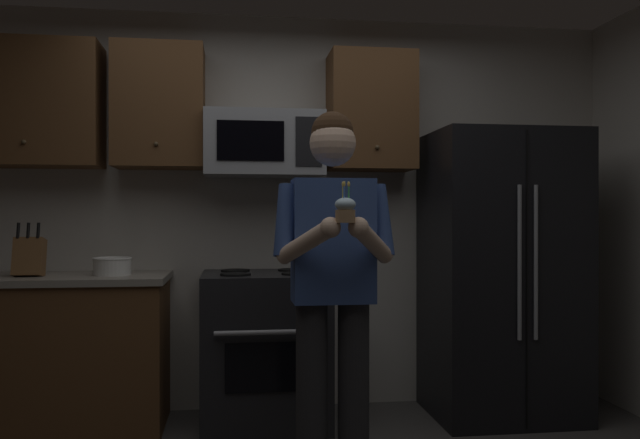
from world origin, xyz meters
TOP-DOWN VIEW (x-y plane):
  - wall_back at (0.00, 1.75)m, footprint 4.40×0.10m
  - oven_range at (-0.15, 1.36)m, footprint 0.76×0.70m
  - microwave at (-0.15, 1.48)m, footprint 0.74×0.41m
  - refrigerator at (1.35, 1.32)m, footprint 0.90×0.75m
  - cabinet_row_upper at (-0.72, 1.53)m, footprint 2.78×0.36m
  - counter_left at (-1.45, 1.38)m, footprint 1.44×0.66m
  - knife_block at (-1.51, 1.33)m, footprint 0.16×0.15m
  - bowl_large_white at (-1.05, 1.34)m, footprint 0.23×0.23m
  - person at (0.12, 0.40)m, footprint 0.60×0.48m
  - cupcake at (0.12, 0.08)m, footprint 0.09×0.09m

SIDE VIEW (x-z plane):
  - oven_range at x=-0.15m, z-range 0.00..0.93m
  - counter_left at x=-1.45m, z-range 0.00..0.92m
  - refrigerator at x=1.35m, z-range 0.00..1.80m
  - bowl_large_white at x=-1.05m, z-range 0.92..1.03m
  - person at x=0.12m, z-range 0.11..1.88m
  - knife_block at x=-1.51m, z-range 0.87..1.19m
  - cupcake at x=0.12m, z-range 1.21..1.38m
  - wall_back at x=0.00m, z-range 0.00..2.60m
  - microwave at x=-0.15m, z-range 1.52..1.92m
  - cabinet_row_upper at x=-0.72m, z-range 1.57..2.33m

